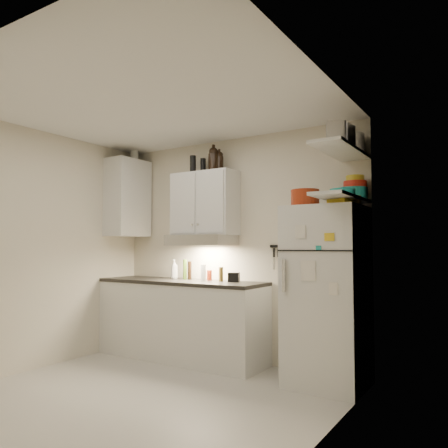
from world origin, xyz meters
The scene contains 36 objects.
floor centered at (0.00, 0.00, -0.01)m, with size 3.20×3.00×0.02m, color #BAB6AC.
ceiling centered at (0.00, 0.00, 2.61)m, with size 3.20×3.00×0.02m, color white.
back_wall centered at (0.00, 1.51, 1.30)m, with size 3.20×0.02×2.60m, color beige.
left_wall centered at (-1.61, 0.00, 1.30)m, with size 0.02×3.00×2.60m, color beige.
right_wall centered at (1.61, 0.00, 1.30)m, with size 0.02×3.00×2.60m, color beige.
base_cabinet centered at (-0.55, 1.20, 0.44)m, with size 2.10×0.60×0.88m, color silver.
countertop centered at (-0.55, 1.20, 0.90)m, with size 2.10×0.62×0.04m, color black.
upper_cabinet centered at (-0.30, 1.33, 1.83)m, with size 0.80×0.33×0.75m, color silver.
side_cabinet centered at (-1.44, 1.20, 1.95)m, with size 0.33×0.55×1.00m, color silver.
range_hood centered at (-0.30, 1.27, 1.39)m, with size 0.76×0.46×0.12m, color silver.
fridge centered at (1.25, 1.16, 0.85)m, with size 0.70×0.68×1.70m, color silver.
shelf_hi centered at (1.45, 1.02, 2.20)m, with size 0.30×0.95×0.03m, color silver.
shelf_lo centered at (1.45, 1.02, 1.76)m, with size 0.30×0.95×0.03m, color silver.
knife_strip centered at (0.70, 1.49, 1.32)m, with size 0.42×0.02×0.03m, color black.
dutch_oven centered at (1.10, 1.00, 1.78)m, with size 0.27×0.27×0.16m, color maroon.
book_stack centered at (1.47, 1.03, 1.74)m, with size 0.20×0.24×0.08m, color yellow.
spice_jar centered at (1.37, 1.15, 1.74)m, with size 0.05×0.05×0.09m, color silver.
stock_pot centered at (1.43, 1.36, 2.32)m, with size 0.29×0.29×0.20m, color silver.
tin_a centered at (1.49, 0.92, 2.31)m, with size 0.18×0.17×0.18m, color #AAAAAD.
tin_b centered at (1.51, 0.70, 2.29)m, with size 0.15×0.15×0.15m, color #AAAAAD.
bowl_teal centered at (1.46, 1.33, 1.83)m, with size 0.28×0.28×0.11m, color teal.
bowl_orange centered at (1.48, 1.36, 1.92)m, with size 0.22×0.22×0.07m, color red.
bowl_yellow centered at (1.48, 1.36, 1.98)m, with size 0.17×0.17×0.06m, color gold.
plates centered at (1.48, 0.94, 1.80)m, with size 0.22×0.22×0.06m, color teal.
growler_a centered at (-0.15, 1.29, 2.34)m, with size 0.12×0.12×0.29m, color black, non-canonical shape.
growler_b centered at (-0.10, 1.34, 2.32)m, with size 0.10×0.10×0.24m, color black, non-canonical shape.
thermos_a centered at (-0.37, 1.40, 2.29)m, with size 0.07×0.07×0.19m, color black.
thermos_b centered at (-0.45, 1.30, 2.31)m, with size 0.07×0.07×0.21m, color black.
side_jar centered at (-1.44, 1.32, 2.52)m, with size 0.11×0.11×0.15m, color silver.
soap_bottle centered at (-0.75, 1.32, 1.05)m, with size 0.10×0.10×0.26m, color silver.
pepper_mill centered at (-0.04, 1.29, 1.00)m, with size 0.05×0.05×0.16m, color brown.
oil_bottle centered at (-0.58, 1.32, 1.04)m, with size 0.05×0.05×0.24m, color #466D1B.
vinegar_bottle centered at (-0.51, 1.32, 1.03)m, with size 0.05×0.05×0.22m, color black.
clear_bottle centered at (-0.26, 1.25, 1.01)m, with size 0.06×0.06×0.19m, color silver.
red_jar centered at (-0.24, 1.35, 0.98)m, with size 0.06×0.06×0.12m, color maroon.
caddy centered at (0.13, 1.30, 0.97)m, with size 0.12×0.09×0.10m, color black.
Camera 1 is at (2.68, -2.90, 1.31)m, focal length 35.00 mm.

